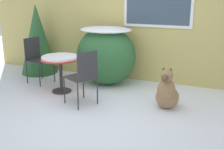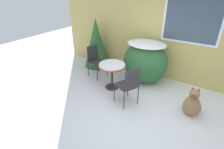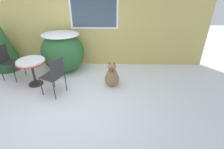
% 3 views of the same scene
% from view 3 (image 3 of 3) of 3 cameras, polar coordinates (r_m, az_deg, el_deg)
% --- Properties ---
extents(ground_plane, '(16.00, 16.00, 0.00)m').
position_cam_3_polar(ground_plane, '(4.43, -13.02, -8.63)').
color(ground_plane, white).
extents(house_wall, '(8.00, 0.10, 2.91)m').
position_cam_3_polar(house_wall, '(5.80, -9.41, 16.78)').
color(house_wall, tan).
rests_on(house_wall, ground_plane).
extents(shrub_left, '(1.31, 1.07, 1.26)m').
position_cam_3_polar(shrub_left, '(5.62, -15.82, 7.22)').
color(shrub_left, '#2D6033').
rests_on(shrub_left, ground_plane).
extents(evergreen_bush, '(0.88, 0.88, 1.70)m').
position_cam_3_polar(evergreen_bush, '(6.54, -32.15, 8.55)').
color(evergreen_bush, '#2D6033').
rests_on(evergreen_bush, ground_plane).
extents(patio_table, '(0.76, 0.76, 0.75)m').
position_cam_3_polar(patio_table, '(5.16, -24.88, 3.06)').
color(patio_table, '#2D2D30').
rests_on(patio_table, ground_plane).
extents(patio_chair_near_table, '(0.55, 0.55, 1.00)m').
position_cam_3_polar(patio_chair_near_table, '(5.88, -30.82, 3.96)').
color(patio_chair_near_table, '#2D2D30').
rests_on(patio_chair_near_table, ground_plane).
extents(patio_chair_far_side, '(0.61, 0.61, 1.00)m').
position_cam_3_polar(patio_chair_far_side, '(4.52, -18.29, -0.06)').
color(patio_chair_far_side, '#2D2D30').
rests_on(patio_chair_far_side, ground_plane).
extents(dog, '(0.41, 0.67, 0.76)m').
position_cam_3_polar(dog, '(4.76, -0.02, -0.78)').
color(dog, '#937047').
rests_on(dog, ground_plane).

